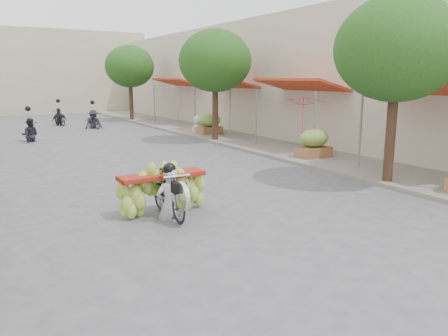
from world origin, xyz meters
The scene contains 15 objects.
ground centered at (0.00, 0.00, 0.00)m, with size 120.00×120.00×0.00m, color #5A5A5F.
sidewalk_right centered at (7.00, 15.00, 0.06)m, with size 4.00×60.00×0.12m, color gray.
shophouse_row_right centered at (11.99, 14.00, 3.00)m, with size 9.77×40.00×6.00m.
far_building centered at (0.00, 38.00, 3.50)m, with size 20.00×6.00×7.00m, color #B7AD90.
street_tree_near centered at (5.40, 4.00, 3.78)m, with size 3.40×3.40×5.25m.
street_tree_mid centered at (5.40, 14.00, 3.78)m, with size 3.40×3.40×5.25m.
street_tree_far centered at (5.40, 26.00, 3.78)m, with size 3.40×3.40×5.25m.
produce_crate_mid centered at (6.20, 8.00, 0.71)m, with size 1.20×0.88×1.16m.
produce_crate_far centered at (6.20, 16.00, 0.71)m, with size 1.20×0.88×1.16m.
banana_motorbike centered at (-1.23, 4.57, 0.69)m, with size 2.20×1.89×2.08m.
market_umbrella centered at (5.79, 8.13, 2.42)m, with size 2.32×2.32×1.63m.
pedestrian centered at (5.98, 16.92, 1.03)m, with size 1.01×0.76×1.82m.
bg_motorbike_a centered at (-2.23, 18.72, 0.75)m, with size 1.07×1.68×1.95m.
bg_motorbike_b centered at (1.83, 22.66, 0.85)m, with size 1.15×1.74×1.95m.
bg_motorbike_c centered at (0.37, 25.44, 0.78)m, with size 1.04×1.77×1.95m.
Camera 1 is at (-4.92, -4.10, 3.03)m, focal length 35.00 mm.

